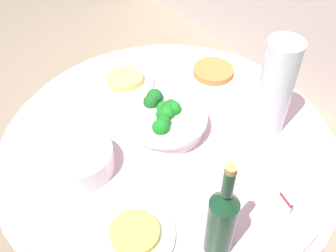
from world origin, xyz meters
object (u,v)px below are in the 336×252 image
at_px(label_placard_front, 285,202).
at_px(wine_bottle, 222,220).
at_px(food_plate_fried_egg, 135,234).
at_px(food_plate_noodles, 125,81).
at_px(serving_tongs, 216,203).
at_px(plate_stack, 80,159).
at_px(food_plate_peanuts, 213,73).
at_px(decorative_fruit_vase, 274,93).
at_px(broccoli_bowl, 165,119).

bearing_deg(label_placard_front, wine_bottle, -96.66).
xyz_separation_m(food_plate_fried_egg, food_plate_noodles, (-0.57, 0.33, 0.00)).
xyz_separation_m(serving_tongs, food_plate_fried_egg, (-0.05, -0.25, 0.01)).
bearing_deg(plate_stack, food_plate_fried_egg, 0.50).
height_order(food_plate_peanuts, food_plate_noodles, food_plate_noodles).
relative_size(wine_bottle, decorative_fruit_vase, 0.99).
bearing_deg(serving_tongs, food_plate_fried_egg, -102.18).
bearing_deg(food_plate_noodles, food_plate_peanuts, 61.01).
distance_m(plate_stack, food_plate_fried_egg, 0.30).
xyz_separation_m(serving_tongs, label_placard_front, (0.13, 0.14, 0.03)).
bearing_deg(label_placard_front, plate_stack, -140.67).
bearing_deg(decorative_fruit_vase, plate_stack, -109.79).
distance_m(plate_stack, food_plate_peanuts, 0.65).
bearing_deg(serving_tongs, plate_stack, -144.78).
relative_size(decorative_fruit_vase, food_plate_fried_egg, 1.55).
distance_m(food_plate_fried_egg, food_plate_peanuts, 0.75).
bearing_deg(decorative_fruit_vase, food_plate_fried_egg, -82.12).
height_order(decorative_fruit_vase, serving_tongs, decorative_fruit_vase).
distance_m(food_plate_peanuts, label_placard_front, 0.63).
height_order(broccoli_bowl, decorative_fruit_vase, decorative_fruit_vase).
distance_m(food_plate_fried_egg, label_placard_front, 0.43).
xyz_separation_m(decorative_fruit_vase, food_plate_peanuts, (-0.32, 0.03, -0.13)).
height_order(wine_bottle, decorative_fruit_vase, decorative_fruit_vase).
relative_size(serving_tongs, label_placard_front, 2.66).
xyz_separation_m(decorative_fruit_vase, serving_tongs, (0.14, -0.35, -0.14)).
bearing_deg(food_plate_fried_egg, serving_tongs, 77.82).
distance_m(broccoli_bowl, wine_bottle, 0.47).
bearing_deg(decorative_fruit_vase, food_plate_peanuts, 174.08).
bearing_deg(wine_bottle, food_plate_peanuts, 139.47).
relative_size(serving_tongs, food_plate_noodles, 0.67).
height_order(plate_stack, serving_tongs, plate_stack).
xyz_separation_m(plate_stack, food_plate_peanuts, (-0.10, 0.64, -0.02)).
height_order(decorative_fruit_vase, food_plate_noodles, decorative_fruit_vase).
bearing_deg(food_plate_noodles, wine_bottle, -13.38).
distance_m(wine_bottle, food_plate_peanuts, 0.74).
relative_size(food_plate_fried_egg, food_plate_peanuts, 1.00).
bearing_deg(food_plate_peanuts, label_placard_front, -22.69).
xyz_separation_m(wine_bottle, label_placard_front, (0.03, 0.23, -0.10)).
xyz_separation_m(broccoli_bowl, food_plate_fried_egg, (0.28, -0.31, -0.03)).
bearing_deg(food_plate_noodles, plate_stack, -51.34).
bearing_deg(wine_bottle, label_placard_front, 83.34).
relative_size(broccoli_bowl, decorative_fruit_vase, 0.82).
relative_size(serving_tongs, food_plate_fried_egg, 0.67).
height_order(plate_stack, food_plate_peanuts, plate_stack).
height_order(decorative_fruit_vase, label_placard_front, decorative_fruit_vase).
distance_m(serving_tongs, label_placard_front, 0.19).
bearing_deg(food_plate_peanuts, wine_bottle, -40.53).
xyz_separation_m(wine_bottle, serving_tongs, (-0.10, 0.09, -0.12)).
height_order(broccoli_bowl, wine_bottle, wine_bottle).
relative_size(serving_tongs, food_plate_peanuts, 0.67).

